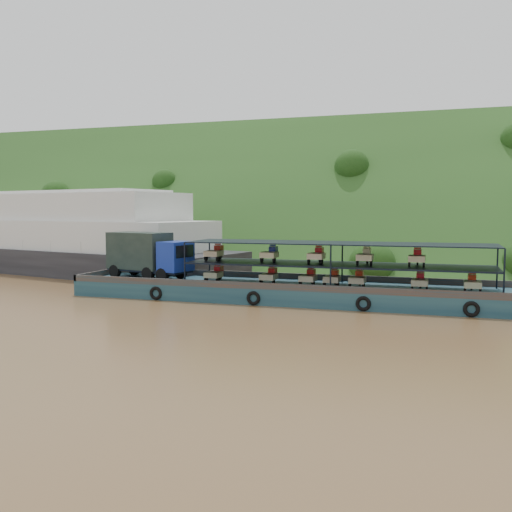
% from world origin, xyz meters
% --- Properties ---
extents(ground, '(160.00, 160.00, 0.00)m').
position_xyz_m(ground, '(0.00, 0.00, 0.00)').
color(ground, brown).
rests_on(ground, ground).
extents(hillside, '(140.00, 39.60, 39.60)m').
position_xyz_m(hillside, '(0.00, 36.00, 0.00)').
color(hillside, '#1F3D16').
rests_on(hillside, ground).
extents(cargo_barge, '(35.00, 7.18, 5.09)m').
position_xyz_m(cargo_barge, '(-0.13, 1.13, 1.28)').
color(cargo_barge, '#133143').
rests_on(cargo_barge, ground).
extents(passenger_ferry, '(46.43, 21.07, 9.12)m').
position_xyz_m(passenger_ferry, '(-29.28, 13.72, 3.95)').
color(passenger_ferry, black).
rests_on(passenger_ferry, ground).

